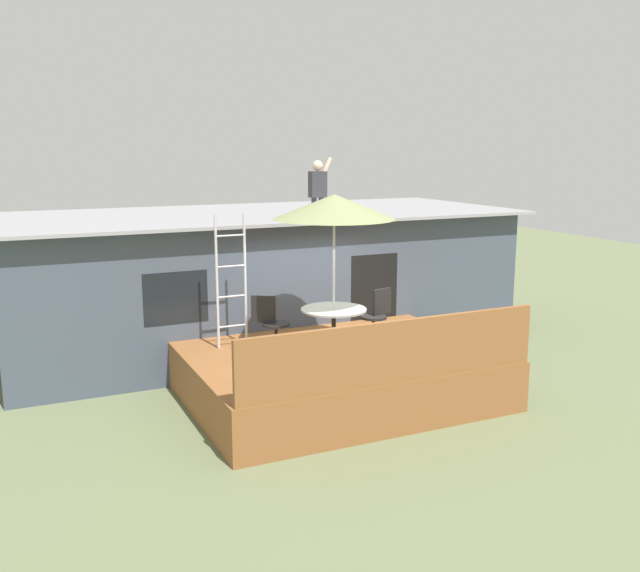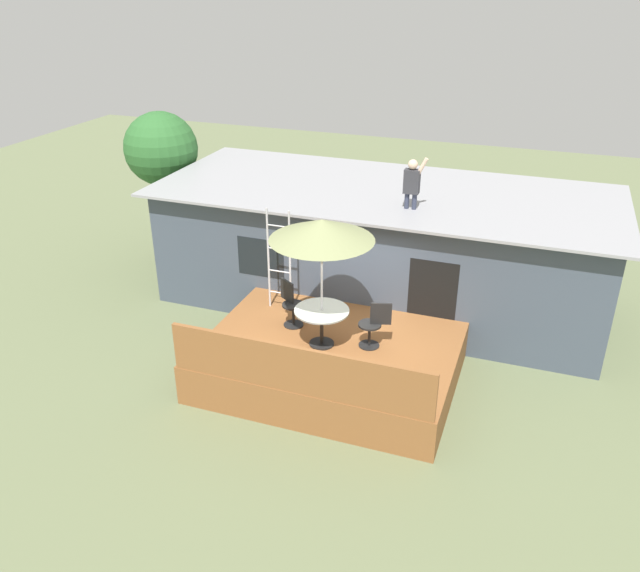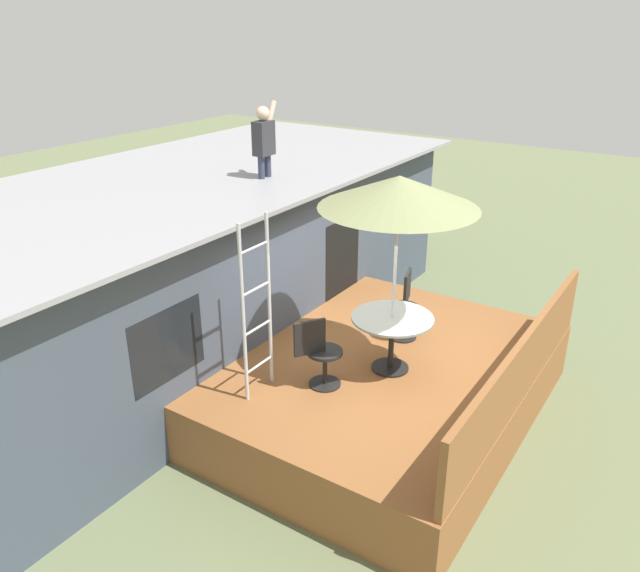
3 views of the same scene
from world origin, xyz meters
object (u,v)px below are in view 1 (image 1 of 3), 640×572
object	(u,v)px
patio_umbrella	(334,207)
patio_chair_right	(377,317)
patio_table	(334,318)
step_ladder	(231,281)
patio_chair_left	(271,324)
person_figure	(318,183)

from	to	relation	value
patio_umbrella	patio_chair_right	world-z (taller)	patio_umbrella
patio_table	step_ladder	world-z (taller)	step_ladder
patio_table	patio_chair_left	distance (m)	1.01
patio_umbrella	step_ladder	xyz separation A→B (m)	(-1.32, 1.10, -1.25)
step_ladder	patio_umbrella	bearing A→B (deg)	-39.66
patio_chair_left	patio_chair_right	bearing A→B (deg)	24.18
patio_umbrella	patio_chair_right	xyz separation A→B (m)	(0.94, 0.28, -1.89)
patio_umbrella	patio_chair_left	size ratio (longest dim) A/B	2.76
patio_umbrella	patio_chair_left	bearing A→B (deg)	147.48
patio_umbrella	person_figure	size ratio (longest dim) A/B	2.29
patio_table	patio_chair_left	size ratio (longest dim) A/B	1.13
person_figure	patio_chair_left	distance (m)	3.55
step_ladder	patio_chair_left	distance (m)	0.98
patio_table	patio_chair_right	bearing A→B (deg)	16.50
step_ladder	patio_chair_right	xyz separation A→B (m)	(2.26, -0.82, -0.64)
patio_umbrella	person_figure	distance (m)	2.92
person_figure	patio_chair_left	size ratio (longest dim) A/B	1.21
patio_table	step_ladder	xyz separation A→B (m)	(-1.32, 1.10, 0.51)
patio_table	patio_chair_left	xyz separation A→B (m)	(-0.85, 0.54, -0.13)
patio_table	patio_chair_right	world-z (taller)	patio_chair_right
patio_table	person_figure	distance (m)	3.52
patio_umbrella	step_ladder	bearing A→B (deg)	140.34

